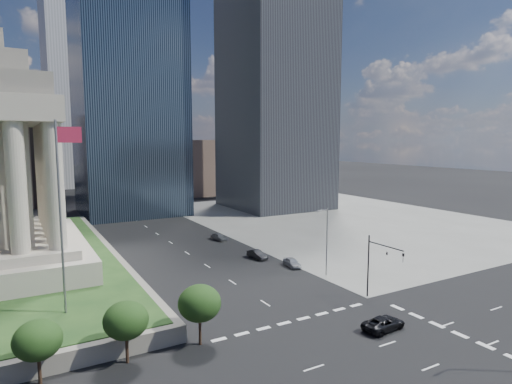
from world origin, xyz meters
TOP-DOWN VIEW (x-y plane):
  - ground at (0.00, 100.00)m, footprint 500.00×500.00m
  - sidewalk_ne at (46.00, 60.00)m, footprint 68.00×90.00m
  - flagpole at (-21.83, 24.00)m, footprint 2.52×0.24m
  - midrise_glass at (2.00, 95.00)m, footprint 26.00×26.00m
  - highrise_ne at (42.00, 85.00)m, footprint 26.00×28.00m
  - building_filler_ne at (32.00, 130.00)m, footprint 20.00×30.00m
  - traffic_signal_ne at (12.50, 13.70)m, footprint 0.30×5.74m
  - street_lamp_north at (13.33, 25.00)m, footprint 2.13×0.22m
  - pickup_truck at (7.07, 7.51)m, footprint 5.25×2.78m
  - parked_sedan_near at (11.50, 30.99)m, footprint 2.29×4.32m
  - parked_sedan_mid at (9.00, 37.77)m, footprint 4.38×1.95m
  - parked_sedan_far at (9.04, 53.15)m, footprint 4.48×2.34m

SIDE VIEW (x-z plane):
  - ground at x=0.00m, z-range 0.00..0.00m
  - sidewalk_ne at x=46.00m, z-range 0.00..0.03m
  - parked_sedan_mid at x=9.00m, z-range 0.00..1.40m
  - parked_sedan_near at x=11.50m, z-range 0.00..1.40m
  - pickup_truck at x=7.07m, z-range 0.00..1.41m
  - parked_sedan_far at x=9.04m, z-range 0.00..1.45m
  - traffic_signal_ne at x=12.50m, z-range 1.25..9.25m
  - street_lamp_north at x=13.33m, z-range 0.66..10.66m
  - building_filler_ne at x=32.00m, z-range 0.00..20.00m
  - flagpole at x=-21.83m, z-range 3.11..23.11m
  - midrise_glass at x=2.00m, z-range 0.00..60.00m
  - highrise_ne at x=42.00m, z-range 0.00..100.00m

